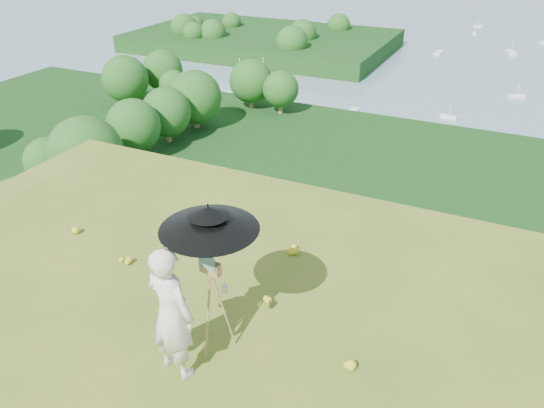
% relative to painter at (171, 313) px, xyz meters
% --- Properties ---
extents(forest_slope, '(140.00, 56.00, 22.00)m').
position_rel_painter_xyz_m(forest_slope, '(0.61, 33.51, -29.92)').
color(forest_slope, '#0F3A11').
rests_on(forest_slope, bay_water).
extents(shoreline_tier, '(170.00, 28.00, 8.00)m').
position_rel_painter_xyz_m(shoreline_tier, '(0.61, 73.51, -36.92)').
color(shoreline_tier, slate).
rests_on(shoreline_tier, bay_water).
extents(bay_water, '(700.00, 700.00, 0.00)m').
position_rel_painter_xyz_m(bay_water, '(0.61, 238.51, -34.92)').
color(bay_water, '#7697A9').
rests_on(bay_water, ground).
extents(peninsula, '(90.00, 60.00, 12.00)m').
position_rel_painter_xyz_m(peninsula, '(-74.39, 153.51, -29.92)').
color(peninsula, '#0F3A11').
rests_on(peninsula, bay_water).
extents(slope_trees, '(110.00, 50.00, 6.00)m').
position_rel_painter_xyz_m(slope_trees, '(0.61, 33.51, -15.92)').
color(slope_trees, '#1E5419').
rests_on(slope_trees, forest_slope).
extents(harbor_town, '(110.00, 22.00, 5.00)m').
position_rel_painter_xyz_m(harbor_town, '(0.61, 73.51, -30.42)').
color(harbor_town, silver).
rests_on(harbor_town, shoreline_tier).
extents(moored_boats, '(140.00, 140.00, 0.70)m').
position_rel_painter_xyz_m(moored_boats, '(-11.89, 159.51, -34.57)').
color(moored_boats, white).
rests_on(moored_boats, bay_water).
extents(painter, '(0.74, 0.56, 1.83)m').
position_rel_painter_xyz_m(painter, '(0.00, 0.00, 0.00)').
color(painter, silver).
rests_on(painter, ground).
extents(field_easel, '(0.63, 0.63, 1.47)m').
position_rel_painter_xyz_m(field_easel, '(0.22, 0.57, -0.18)').
color(field_easel, olive).
rests_on(field_easel, ground).
extents(sun_umbrella, '(1.34, 1.34, 0.93)m').
position_rel_painter_xyz_m(sun_umbrella, '(0.23, 0.60, 0.76)').
color(sun_umbrella, black).
rests_on(sun_umbrella, field_easel).
extents(painter_cap, '(0.20, 0.23, 0.10)m').
position_rel_painter_xyz_m(painter_cap, '(0.00, 0.00, 0.86)').
color(painter_cap, '#D87A76').
rests_on(painter_cap, painter).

